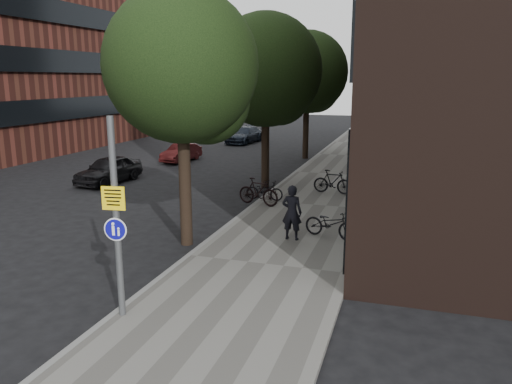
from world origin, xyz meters
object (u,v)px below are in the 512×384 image
at_px(signpost, 116,219).
at_px(parked_bike_facade_near, 331,224).
at_px(parked_car_near, 109,170).
at_px(pedestrian, 292,212).

height_order(signpost, parked_bike_facade_near, signpost).
xyz_separation_m(parked_bike_facade_near, parked_car_near, (-11.64, 5.66, 0.07)).
bearing_deg(pedestrian, parked_bike_facade_near, -154.26).
bearing_deg(parked_bike_facade_near, parked_car_near, 81.03).
height_order(pedestrian, parked_bike_facade_near, pedestrian).
height_order(signpost, pedestrian, signpost).
height_order(pedestrian, parked_car_near, pedestrian).
bearing_deg(parked_car_near, signpost, -49.76).
relative_size(pedestrian, parked_bike_facade_near, 0.99).
xyz_separation_m(pedestrian, parked_bike_facade_near, (1.11, 0.51, -0.40)).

